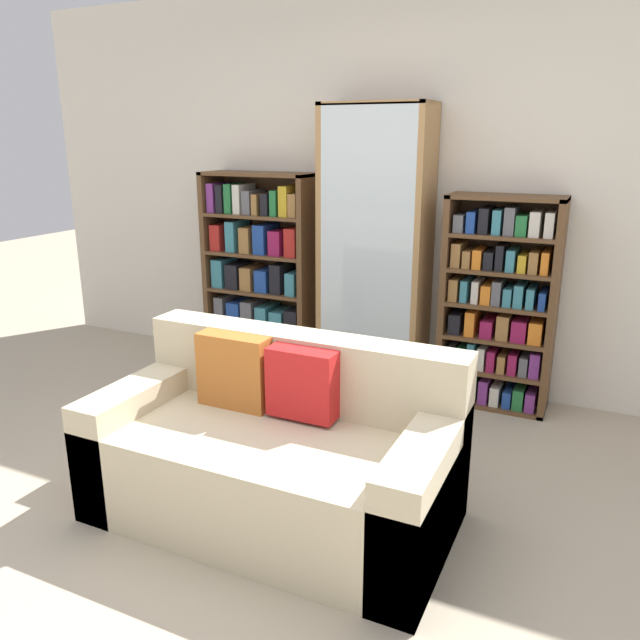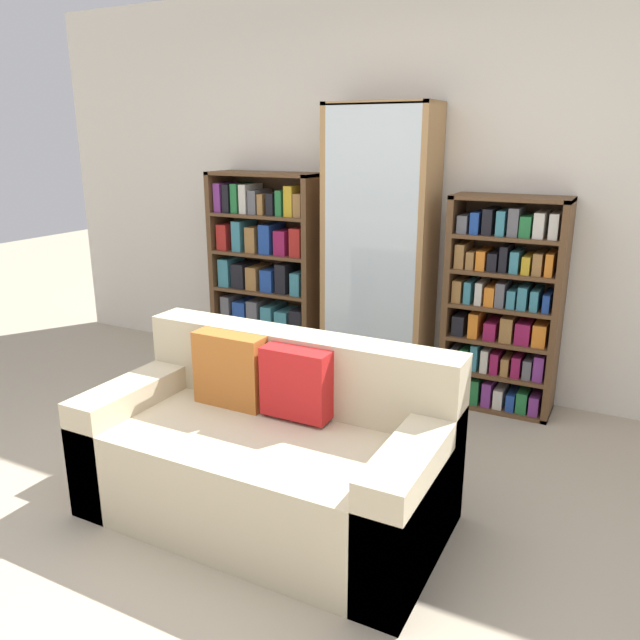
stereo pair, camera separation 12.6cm
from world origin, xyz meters
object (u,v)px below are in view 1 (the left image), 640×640
display_cabinet (375,251)px  wine_bottle (407,401)px  bookshelf_left (261,275)px  bookshelf_right (498,306)px  couch (275,455)px

display_cabinet → wine_bottle: bearing=-51.0°
bookshelf_left → display_cabinet: bearing=-1.0°
bookshelf_right → couch: bearing=-111.4°
couch → bookshelf_left: 2.08m
couch → wine_bottle: (0.27, 1.18, -0.15)m
bookshelf_left → display_cabinet: size_ratio=0.76×
bookshelf_right → wine_bottle: (-0.41, -0.55, -0.52)m
couch → wine_bottle: size_ratio=4.48×
bookshelf_left → wine_bottle: bookshelf_left is taller
bookshelf_right → display_cabinet: bearing=-178.9°
couch → display_cabinet: bearing=95.5°
couch → bookshelf_right: (0.68, 1.73, 0.37)m
bookshelf_left → bookshelf_right: size_ratio=1.07×
bookshelf_left → wine_bottle: size_ratio=4.02×
couch → bookshelf_left: bookshelf_left is taller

